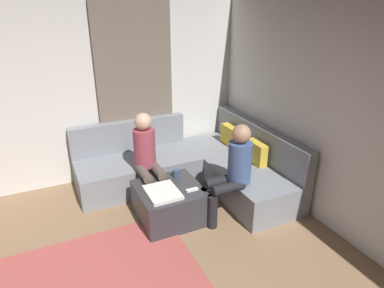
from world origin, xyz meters
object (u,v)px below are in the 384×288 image
Objects in this scene: sectional_couch at (194,166)px; game_remote at (192,190)px; person_on_couch_back at (233,169)px; ottoman at (170,202)px; person_on_couch_side at (148,156)px; coffee_mug at (176,173)px.

game_remote is (0.81, -0.41, 0.15)m from sectional_couch.
game_remote is at bearing 75.33° from person_on_couch_back.
sectional_couch is at bearing 3.38° from person_on_couch_back.
sectional_couch reaches higher than game_remote.
ottoman is 0.87m from person_on_couch_back.
ottoman is 5.07× the size of game_remote.
ottoman is (0.63, -0.63, -0.07)m from sectional_couch.
game_remote is 0.53m from person_on_couch_back.
ottoman is at bearing 66.24° from person_on_couch_back.
person_on_couch_back is (0.93, 0.06, 0.38)m from sectional_couch.
person_on_couch_side is at bearing -154.03° from game_remote.
ottoman is at bearing -45.03° from sectional_couch.
sectional_couch is 0.89m from ottoman.
coffee_mug is at bearing 137.12° from person_on_couch_side.
sectional_couch is at bearing 134.97° from ottoman.
game_remote is 0.12× the size of person_on_couch_back.
person_on_couch_side is at bearing -167.98° from ottoman.
coffee_mug is at bearing -47.70° from sectional_couch.
ottoman is at bearing -129.29° from game_remote.
game_remote is at bearing 50.71° from ottoman.
person_on_couch_side is at bearing -78.62° from sectional_couch.
coffee_mug is 0.40m from game_remote.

